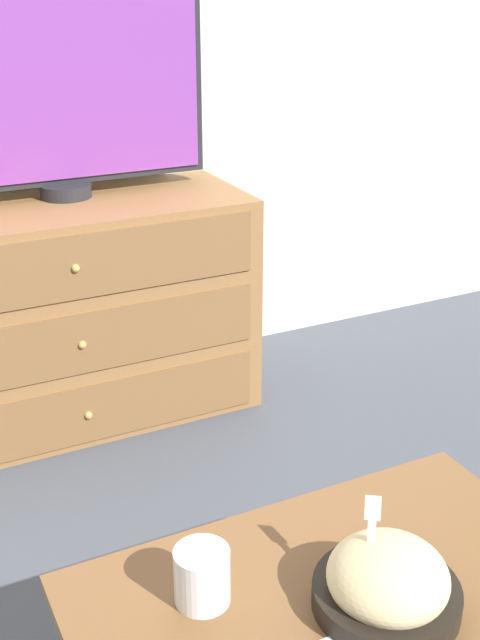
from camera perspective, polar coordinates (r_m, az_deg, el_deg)
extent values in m
plane|color=#474C56|center=(2.95, -12.25, -4.01)|extent=(12.00, 12.00, 0.00)
cube|color=olive|center=(2.56, -12.61, 0.30)|extent=(1.18, 0.45, 0.70)
cube|color=brown|center=(2.46, -10.77, -6.61)|extent=(1.09, 0.01, 0.19)
sphere|color=tan|center=(2.46, -10.73, -6.68)|extent=(0.02, 0.02, 0.02)
cube|color=brown|center=(2.36, -11.20, -1.69)|extent=(1.09, 0.01, 0.19)
sphere|color=tan|center=(2.35, -11.16, -1.74)|extent=(0.02, 0.02, 0.02)
cube|color=brown|center=(2.27, -11.66, 3.67)|extent=(1.09, 0.01, 0.19)
sphere|color=tan|center=(2.26, -11.62, 3.62)|extent=(0.02, 0.02, 0.02)
cylinder|color=#232328|center=(2.53, -12.28, 8.99)|extent=(0.16, 0.16, 0.04)
cube|color=#232328|center=(2.49, -12.94, 15.64)|extent=(0.91, 0.04, 0.55)
cube|color=#7A3893|center=(2.46, -12.81, 15.58)|extent=(0.87, 0.01, 0.51)
cube|color=brown|center=(1.31, 7.14, -19.26)|extent=(0.81, 0.50, 0.02)
cylinder|color=brown|center=(1.76, 13.28, -16.57)|extent=(0.04, 0.04, 0.44)
cylinder|color=black|center=(1.29, 10.34, -18.76)|extent=(0.22, 0.22, 0.04)
ellipsoid|color=beige|center=(1.26, 10.47, -17.53)|extent=(0.18, 0.18, 0.11)
cube|color=white|center=(1.24, 9.24, -16.37)|extent=(0.06, 0.08, 0.12)
cube|color=white|center=(1.24, 9.43, -13.04)|extent=(0.03, 0.03, 0.03)
cylinder|color=white|center=(1.27, -2.70, -18.29)|extent=(0.08, 0.08, 0.06)
cylinder|color=white|center=(1.26, -2.72, -17.71)|extent=(0.09, 0.09, 0.09)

